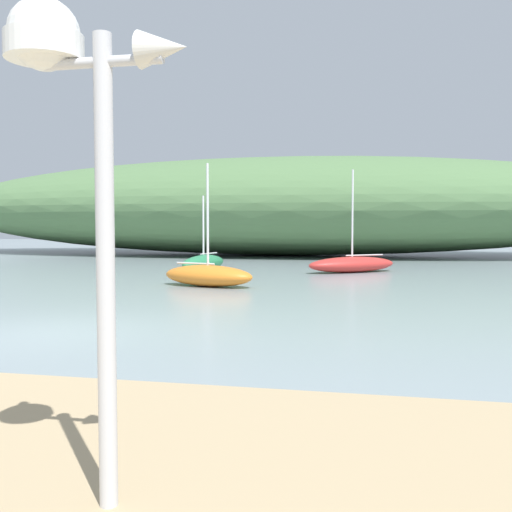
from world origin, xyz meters
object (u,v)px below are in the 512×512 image
mast_structure (69,91)px  sailboat_centre_water (352,264)px  sailboat_off_point (208,275)px  sailboat_outer_mooring (204,263)px

mast_structure → sailboat_centre_water: sailboat_centre_water is taller
sailboat_off_point → sailboat_centre_water: sailboat_centre_water is taller
mast_structure → sailboat_off_point: 15.32m
mast_structure → sailboat_off_point: sailboat_off_point is taller
mast_structure → sailboat_centre_water: bearing=87.5°
sailboat_off_point → sailboat_centre_water: bearing=55.9°
sailboat_outer_mooring → sailboat_centre_water: sailboat_centre_water is taller
sailboat_off_point → sailboat_outer_mooring: (-1.93, 5.83, 0.00)m
sailboat_centre_water → sailboat_off_point: bearing=-124.1°
mast_structure → sailboat_centre_water: (0.94, 21.22, -2.54)m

